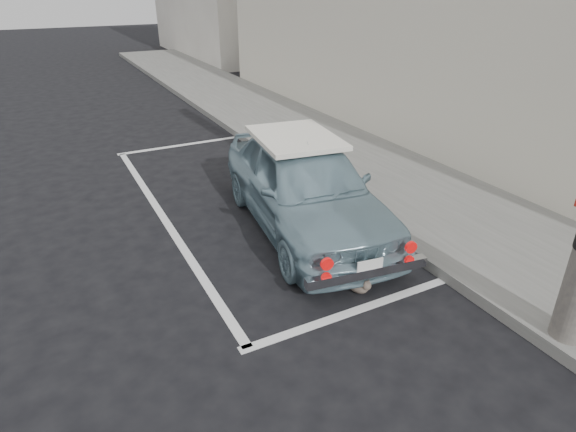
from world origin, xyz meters
name	(u,v)px	position (x,y,z in m)	size (l,w,h in m)	color
ground	(300,299)	(0.00, 0.00, 0.00)	(80.00, 80.00, 0.00)	black
sidewalk	(402,188)	(3.20, 2.00, 0.07)	(2.80, 40.00, 0.15)	#62625E
pline_rear	(358,310)	(0.50, -0.50, 0.00)	(3.00, 0.12, 0.01)	silver
pline_front	(184,145)	(0.50, 6.50, 0.00)	(3.00, 0.12, 0.01)	silver
pline_side	(163,216)	(-0.90, 3.00, 0.00)	(0.12, 7.00, 0.01)	silver
retro_coupe	(305,185)	(0.97, 1.63, 0.70)	(2.17, 4.28, 1.40)	#7798A5
cat	(359,285)	(0.71, -0.20, 0.11)	(0.26, 0.44, 0.24)	#63564B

